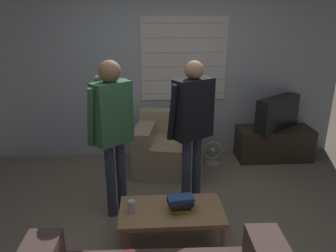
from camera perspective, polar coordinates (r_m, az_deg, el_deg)
name	(u,v)px	position (r m, az deg, el deg)	size (l,w,h in m)	color
ground_plane	(177,235)	(3.49, 1.56, -18.40)	(16.00, 16.00, 0.00)	#7F705B
wall_back	(166,72)	(4.85, -0.34, 9.33)	(5.20, 0.08, 2.55)	#ADB2B7
armchair_beige	(170,147)	(4.58, 0.33, -3.71)	(1.04, 0.95, 0.80)	tan
coffee_table	(171,213)	(3.17, 0.61, -14.93)	(0.97, 0.52, 0.39)	#9E754C
tv_stand	(274,143)	(5.20, 17.95, -2.91)	(1.10, 0.45, 0.48)	#33281E
tv	(277,113)	(5.04, 18.49, 2.16)	(0.77, 0.64, 0.48)	black
person_left_standing	(112,121)	(3.38, -9.75, 0.88)	(0.48, 0.83, 1.70)	#33384C
person_right_standing	(192,119)	(3.48, 4.24, 1.29)	(0.53, 0.79, 1.67)	#33384C
book_stack	(180,203)	(3.10, 2.17, -13.21)	(0.25, 0.21, 0.14)	gold
soda_can	(131,207)	(3.09, -6.39, -13.80)	(0.07, 0.07, 0.13)	silver
spare_remote	(179,207)	(3.15, 1.99, -13.95)	(0.07, 0.14, 0.02)	white
floor_fan	(212,154)	(4.85, 7.75, -4.81)	(0.28, 0.20, 0.35)	#A8A8AD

